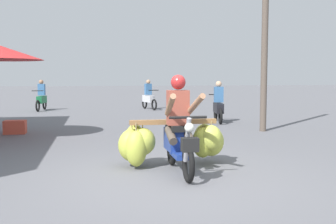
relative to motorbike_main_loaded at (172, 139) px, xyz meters
name	(u,v)px	position (x,y,z in m)	size (l,w,h in m)	color
ground_plane	(169,180)	(-0.20, -0.78, -0.49)	(120.00, 120.00, 0.00)	slate
motorbike_main_loaded	(172,139)	(0.00, 0.00, 0.00)	(1.95, 1.82, 1.58)	black
motorbike_distant_ahead_left	(41,98)	(-3.68, 12.33, 0.08)	(0.52, 1.61, 1.40)	black
motorbike_distant_ahead_right	(149,97)	(1.20, 12.11, 0.08)	(0.66, 1.58, 1.40)	black
motorbike_distant_far_ahead	(218,106)	(2.79, 6.28, 0.08)	(0.53, 1.61, 1.40)	black
produce_crate	(15,127)	(-3.43, 4.76, -0.31)	(0.56, 0.40, 0.36)	#CC4C38
utility_pole	(265,21)	(3.40, 4.03, 2.60)	(0.18, 0.18, 6.18)	brown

